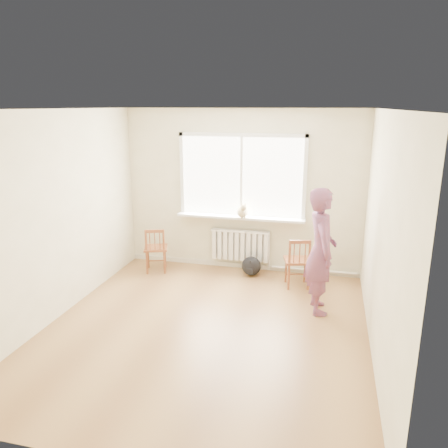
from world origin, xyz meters
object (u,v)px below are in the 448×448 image
Objects in this scene: chair_right at (298,263)px; cat at (243,211)px; person at (321,251)px; chair_left at (156,250)px; backpack at (251,266)px.

cat is (-0.96, 0.44, 0.66)m from chair_right.
chair_left is at bearing 60.72° from person.
person is at bearing -42.80° from backpack.
cat is 0.93m from backpack.
chair_left is at bearing 175.27° from cat.
backpack is (-1.12, 1.04, -0.70)m from person.
cat is 1.21× the size of backpack.
chair_left is 2.88m from person.
person reaches higher than chair_right.
chair_right is at bearing 158.74° from chair_left.
chair_right reaches higher than chair_left.
backpack is (0.18, -0.12, -0.90)m from cat.
chair_right is at bearing -42.88° from cat.
chair_right is 0.87m from backpack.
chair_left is 1.63m from backpack.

